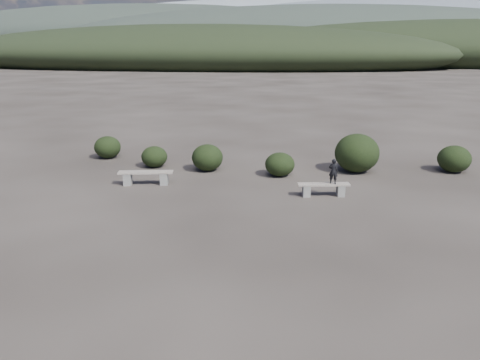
# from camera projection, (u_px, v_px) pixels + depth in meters

# --- Properties ---
(ground) EXTENTS (1200.00, 1200.00, 0.00)m
(ground) POSITION_uv_depth(u_px,v_px,m) (208.00, 273.00, 10.13)
(ground) COLOR #292320
(ground) RESTS_ON ground
(bench_left) EXTENTS (1.94, 0.78, 0.47)m
(bench_left) POSITION_uv_depth(u_px,v_px,m) (146.00, 177.00, 16.42)
(bench_left) COLOR gray
(bench_left) RESTS_ON ground
(bench_right) EXTENTS (1.72, 0.66, 0.42)m
(bench_right) POSITION_uv_depth(u_px,v_px,m) (324.00, 189.00, 15.18)
(bench_right) COLOR gray
(bench_right) RESTS_ON ground
(seated_person) EXTENTS (0.34, 0.26, 0.82)m
(seated_person) POSITION_uv_depth(u_px,v_px,m) (333.00, 171.00, 15.03)
(seated_person) COLOR black
(seated_person) RESTS_ON bench_right
(shrub_a) EXTENTS (1.04, 1.04, 0.85)m
(shrub_a) POSITION_uv_depth(u_px,v_px,m) (154.00, 157.00, 18.74)
(shrub_a) COLOR black
(shrub_a) RESTS_ON ground
(shrub_b) EXTENTS (1.21, 1.21, 1.04)m
(shrub_b) POSITION_uv_depth(u_px,v_px,m) (207.00, 158.00, 18.18)
(shrub_b) COLOR black
(shrub_b) RESTS_ON ground
(shrub_c) EXTENTS (1.11, 1.11, 0.89)m
(shrub_c) POSITION_uv_depth(u_px,v_px,m) (280.00, 164.00, 17.47)
(shrub_c) COLOR black
(shrub_c) RESTS_ON ground
(shrub_d) EXTENTS (1.69, 1.69, 1.48)m
(shrub_d) POSITION_uv_depth(u_px,v_px,m) (357.00, 153.00, 17.96)
(shrub_d) COLOR black
(shrub_d) RESTS_ON ground
(shrub_e) EXTENTS (1.24, 1.24, 1.03)m
(shrub_e) POSITION_uv_depth(u_px,v_px,m) (454.00, 159.00, 17.99)
(shrub_e) COLOR black
(shrub_e) RESTS_ON ground
(shrub_f) EXTENTS (1.13, 1.13, 0.95)m
(shrub_f) POSITION_uv_depth(u_px,v_px,m) (108.00, 147.00, 20.21)
(shrub_f) COLOR black
(shrub_f) RESTS_ON ground
(mountain_ridges) EXTENTS (500.00, 400.00, 56.00)m
(mountain_ridges) POSITION_uv_depth(u_px,v_px,m) (305.00, 35.00, 329.50)
(mountain_ridges) COLOR black
(mountain_ridges) RESTS_ON ground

